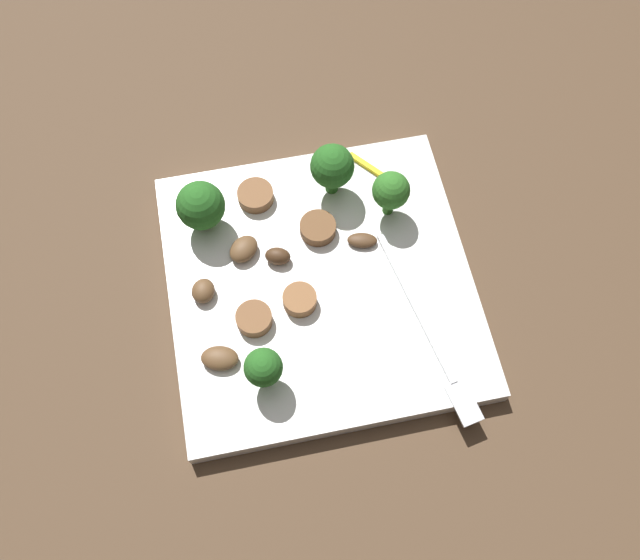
% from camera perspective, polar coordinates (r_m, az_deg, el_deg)
% --- Properties ---
extents(ground_plane, '(1.40, 1.40, 0.00)m').
position_cam_1_polar(ground_plane, '(0.60, 0.00, -0.68)').
color(ground_plane, '#4C3826').
extents(plate, '(0.26, 0.26, 0.02)m').
position_cam_1_polar(plate, '(0.60, 0.00, -0.35)').
color(plate, white).
rests_on(plate, ground_plane).
extents(fork, '(0.18, 0.05, 0.00)m').
position_cam_1_polar(fork, '(0.57, 9.33, -4.87)').
color(fork, silver).
rests_on(fork, plate).
extents(broccoli_floret_0, '(0.04, 0.04, 0.05)m').
position_cam_1_polar(broccoli_floret_0, '(0.59, -9.95, 6.12)').
color(broccoli_floret_0, '#296420').
rests_on(broccoli_floret_0, plate).
extents(broccoli_floret_1, '(0.03, 0.03, 0.05)m').
position_cam_1_polar(broccoli_floret_1, '(0.59, 5.95, 7.40)').
color(broccoli_floret_1, '#347525').
rests_on(broccoli_floret_1, plate).
extents(broccoli_floret_2, '(0.04, 0.04, 0.06)m').
position_cam_1_polar(broccoli_floret_2, '(0.60, 1.03, 9.43)').
color(broccoli_floret_2, '#296420').
rests_on(broccoli_floret_2, plate).
extents(broccoli_floret_3, '(0.03, 0.03, 0.05)m').
position_cam_1_polar(broccoli_floret_3, '(0.53, -4.75, -7.36)').
color(broccoli_floret_3, '#296420').
rests_on(broccoli_floret_3, plate).
extents(sausage_slice_0, '(0.04, 0.04, 0.01)m').
position_cam_1_polar(sausage_slice_0, '(0.62, -5.42, 7.05)').
color(sausage_slice_0, brown).
rests_on(sausage_slice_0, plate).
extents(sausage_slice_1, '(0.04, 0.04, 0.01)m').
position_cam_1_polar(sausage_slice_1, '(0.57, -5.54, -3.24)').
color(sausage_slice_1, brown).
rests_on(sausage_slice_1, plate).
extents(sausage_slice_2, '(0.03, 0.03, 0.01)m').
position_cam_1_polar(sausage_slice_2, '(0.60, -0.18, 4.36)').
color(sausage_slice_2, brown).
rests_on(sausage_slice_2, plate).
extents(sausage_slice_3, '(0.04, 0.04, 0.01)m').
position_cam_1_polar(sausage_slice_3, '(0.57, -1.71, -1.66)').
color(sausage_slice_3, brown).
rests_on(sausage_slice_3, plate).
extents(mushroom_0, '(0.03, 0.04, 0.01)m').
position_cam_1_polar(mushroom_0, '(0.60, -6.40, 2.59)').
color(mushroom_0, brown).
rests_on(mushroom_0, plate).
extents(mushroom_1, '(0.02, 0.03, 0.01)m').
position_cam_1_polar(mushroom_1, '(0.59, -3.55, 2.00)').
color(mushroom_1, '#422B19').
rests_on(mushroom_1, plate).
extents(mushroom_2, '(0.03, 0.04, 0.01)m').
position_cam_1_polar(mushroom_2, '(0.56, -8.38, -6.49)').
color(mushroom_2, brown).
rests_on(mushroom_2, plate).
extents(mushroom_3, '(0.02, 0.03, 0.01)m').
position_cam_1_polar(mushroom_3, '(0.60, 3.55, 3.33)').
color(mushroom_3, '#4C331E').
rests_on(mushroom_3, plate).
extents(mushroom_4, '(0.03, 0.03, 0.01)m').
position_cam_1_polar(mushroom_4, '(0.58, -9.74, -0.90)').
color(mushroom_4, brown).
rests_on(mushroom_4, plate).
extents(pepper_strip_1, '(0.04, 0.03, 0.00)m').
position_cam_1_polar(pepper_strip_1, '(0.64, 4.25, 9.31)').
color(pepper_strip_1, yellow).
rests_on(pepper_strip_1, plate).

